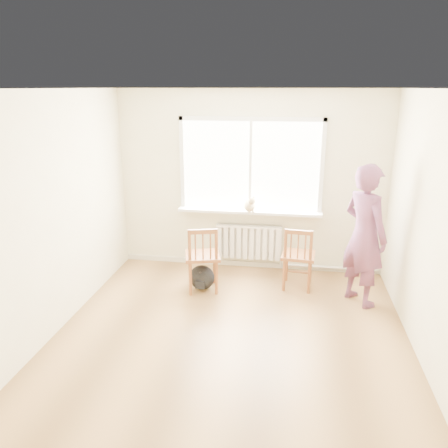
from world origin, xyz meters
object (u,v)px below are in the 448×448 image
at_px(cat, 250,205).
at_px(backpack, 202,277).
at_px(person, 364,236).
at_px(chair_left, 203,259).
at_px(chair_right, 298,258).

distance_m(cat, backpack, 1.29).
relative_size(person, cat, 4.75).
relative_size(person, backpack, 5.19).
bearing_deg(backpack, cat, 51.74).
distance_m(chair_left, cat, 1.12).
height_order(person, backpack, person).
height_order(chair_right, cat, cat).
relative_size(chair_right, person, 0.49).
height_order(chair_left, person, person).
bearing_deg(chair_right, person, 166.70).
xyz_separation_m(person, cat, (-1.53, 0.77, 0.14)).
relative_size(chair_left, cat, 2.43).
xyz_separation_m(person, backpack, (-2.12, 0.03, -0.74)).
distance_m(person, backpack, 2.24).
relative_size(chair_left, person, 0.51).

